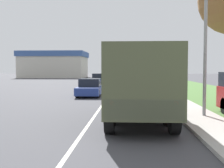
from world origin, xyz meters
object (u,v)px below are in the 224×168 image
Objects in this scene: car_third_ahead at (127,79)px; car_second_ahead at (100,81)px; lamp_post at (201,8)px; car_nearest_ahead at (90,88)px; military_truck at (139,81)px.

car_second_ahead is at bearing -112.26° from car_third_ahead.
car_third_ahead is 0.52× the size of lamp_post.
car_nearest_ahead is at bearing -98.06° from car_third_ahead.
car_nearest_ahead is 11.91m from lamp_post.
lamp_post is at bearing -84.01° from car_third_ahead.
car_second_ahead is at bearing 106.43° from lamp_post.
lamp_post is (5.98, -9.47, 4.04)m from car_nearest_ahead.
military_truck reaches higher than car_third_ahead.
car_nearest_ahead is 12.22m from car_second_ahead.
military_truck is 4.16m from lamp_post.
military_truck is at bearing -72.28° from car_nearest_ahead.
lamp_post is at bearing -57.73° from car_nearest_ahead.
car_second_ahead is at bearing 91.94° from car_nearest_ahead.
car_second_ahead is 22.96m from lamp_post.
lamp_post reaches higher than car_second_ahead.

